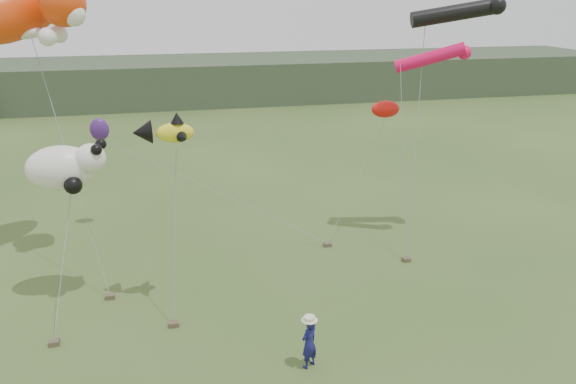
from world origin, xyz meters
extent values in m
plane|color=#385123|center=(0.00, 0.00, 0.00)|extent=(120.00, 120.00, 0.00)
cube|color=#2D3D28|center=(0.00, 45.00, 2.00)|extent=(90.00, 12.00, 4.00)
imported|color=navy|center=(0.59, -0.14, 0.81)|extent=(0.70, 0.65, 1.61)
cube|color=brown|center=(-5.45, 5.22, 0.08)|extent=(0.32, 0.26, 0.16)
cube|color=brown|center=(-3.25, 2.89, 0.08)|extent=(0.32, 0.26, 0.16)
cube|color=brown|center=(6.26, 5.64, 0.08)|extent=(0.32, 0.26, 0.16)
cube|color=brown|center=(-6.96, 2.64, 0.08)|extent=(0.32, 0.26, 0.16)
cube|color=brown|center=(3.50, 7.73, 0.08)|extent=(0.32, 0.26, 0.16)
ellipsoid|color=#E73B0B|center=(-8.24, 10.07, 9.80)|extent=(4.91, 4.94, 3.24)
sphere|color=#E73B0B|center=(-6.36, 9.13, 10.09)|extent=(1.69, 1.69, 1.69)
sphere|color=white|center=(-5.98, 8.85, 9.71)|extent=(0.84, 0.84, 0.84)
ellipsoid|color=white|center=(-8.05, 9.79, 9.05)|extent=(1.65, 0.83, 0.52)
sphere|color=white|center=(-6.92, 8.57, 8.96)|extent=(0.66, 0.66, 0.66)
sphere|color=white|center=(-6.73, 9.88, 8.96)|extent=(0.66, 0.66, 0.66)
ellipsoid|color=yellow|center=(-2.75, 4.46, 6.20)|extent=(1.28, 0.64, 0.69)
cone|color=black|center=(-3.80, 4.72, 6.20)|extent=(0.68, 0.84, 0.78)
cone|color=black|center=(-2.66, 4.46, 6.68)|extent=(0.44, 0.44, 0.35)
cone|color=black|center=(-2.49, 4.02, 6.11)|extent=(0.46, 0.49, 0.35)
cone|color=black|center=(-2.49, 4.89, 6.11)|extent=(0.46, 0.49, 0.35)
cylinder|color=black|center=(8.83, 8.35, 9.66)|extent=(3.61, 1.39, 1.21)
sphere|color=black|center=(10.41, 7.78, 9.94)|extent=(0.70, 0.70, 0.70)
cylinder|color=#EE0B4F|center=(7.78, 8.07, 7.92)|extent=(2.78, 1.78, 1.34)
sphere|color=#EE0B4F|center=(9.06, 7.62, 8.15)|extent=(0.57, 0.57, 0.57)
ellipsoid|color=white|center=(-6.61, 5.85, 4.84)|extent=(2.31, 1.54, 1.54)
sphere|color=white|center=(-5.58, 5.59, 5.18)|extent=(1.03, 1.03, 1.03)
sphere|color=black|center=(-5.33, 5.25, 5.57)|extent=(0.38, 0.38, 0.38)
sphere|color=black|center=(-5.24, 5.98, 5.57)|extent=(0.38, 0.38, 0.38)
sphere|color=black|center=(-6.18, 5.17, 4.41)|extent=(0.60, 0.60, 0.60)
sphere|color=black|center=(-7.30, 6.11, 4.50)|extent=(0.60, 0.60, 0.60)
ellipsoid|color=red|center=(6.40, 9.10, 5.66)|extent=(1.27, 0.74, 0.74)
ellipsoid|color=#441E6F|center=(-5.92, 12.21, 4.67)|extent=(0.84, 0.56, 1.02)
camera|label=1|loc=(-3.07, -13.60, 10.50)|focal=35.00mm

